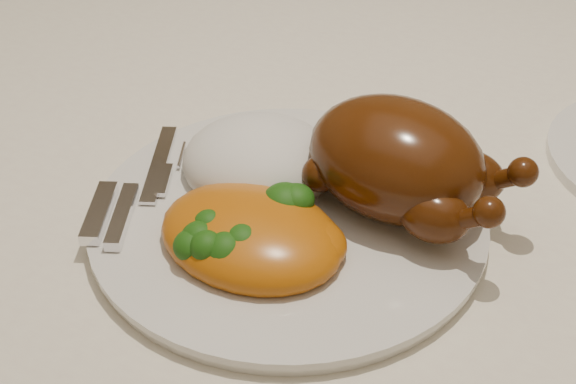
% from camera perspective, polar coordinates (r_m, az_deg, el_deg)
% --- Properties ---
extents(dining_table, '(1.60, 0.90, 0.76)m').
position_cam_1_polar(dining_table, '(0.84, 4.31, -0.15)').
color(dining_table, brown).
rests_on(dining_table, floor).
extents(tablecloth, '(1.73, 1.03, 0.18)m').
position_cam_1_polar(tablecloth, '(0.80, 4.55, 4.05)').
color(tablecloth, '#EEE7CD').
rests_on(tablecloth, dining_table).
extents(dinner_plate, '(0.32, 0.32, 0.01)m').
position_cam_1_polar(dinner_plate, '(0.63, 0.00, -1.93)').
color(dinner_plate, silver).
rests_on(dinner_plate, tablecloth).
extents(roast_chicken, '(0.18, 0.13, 0.09)m').
position_cam_1_polar(roast_chicken, '(0.61, 7.99, 2.19)').
color(roast_chicken, '#4D2108').
rests_on(roast_chicken, dinner_plate).
extents(rice_mound, '(0.16, 0.16, 0.07)m').
position_cam_1_polar(rice_mound, '(0.66, -2.07, 2.16)').
color(rice_mound, white).
rests_on(rice_mound, dinner_plate).
extents(mac_and_cheese, '(0.14, 0.11, 0.05)m').
position_cam_1_polar(mac_and_cheese, '(0.59, -2.32, -3.04)').
color(mac_and_cheese, '#B4640B').
rests_on(mac_and_cheese, dinner_plate).
extents(cutlery, '(0.07, 0.16, 0.01)m').
position_cam_1_polar(cutlery, '(0.64, -11.22, -0.40)').
color(cutlery, silver).
rests_on(cutlery, dinner_plate).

